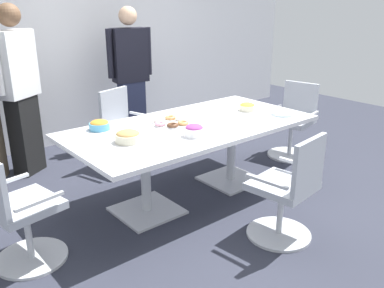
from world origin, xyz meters
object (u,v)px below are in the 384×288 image
snack_bowl_chips_yellow (247,107)px  donut_platter (171,122)px  snack_bowl_cookies (128,136)px  snack_bowl_chips_orange (99,125)px  office_chair_0 (288,194)px  snack_bowl_candy_mix (194,130)px  office_chair_1 (293,124)px  person_standing_1 (19,88)px  conference_table (192,137)px  plate_stack (283,114)px  office_chair_2 (125,133)px  person_standing_2 (131,75)px  office_chair_3 (18,215)px

snack_bowl_chips_yellow → donut_platter: (-0.93, 0.13, -0.02)m
snack_bowl_cookies → snack_bowl_chips_orange: 0.46m
office_chair_0 → snack_bowl_candy_mix: size_ratio=5.16×
office_chair_1 → snack_bowl_candy_mix: size_ratio=5.16×
person_standing_1 → conference_table: bearing=90.2°
snack_bowl_candy_mix → snack_bowl_chips_yellow: snack_bowl_candy_mix is taller
plate_stack → snack_bowl_candy_mix: bearing=176.7°
snack_bowl_candy_mix → snack_bowl_chips_yellow: bearing=16.6°
person_standing_1 → snack_bowl_cookies: person_standing_1 is taller
conference_table → snack_bowl_chips_yellow: bearing=1.0°
snack_bowl_candy_mix → office_chair_2: bearing=85.3°
office_chair_0 → office_chair_1: bearing=28.5°
snack_bowl_chips_yellow → person_standing_2: bearing=102.6°
snack_bowl_chips_orange → donut_platter: (0.61, -0.28, -0.03)m
office_chair_3 → snack_bowl_candy_mix: bearing=71.9°
office_chair_2 → person_standing_2: (0.50, 0.63, 0.54)m
snack_bowl_candy_mix → person_standing_2: bearing=73.2°
conference_table → office_chair_0: bearing=-85.4°
snack_bowl_candy_mix → donut_platter: snack_bowl_candy_mix is taller
office_chair_2 → person_standing_1: person_standing_1 is taller
plate_stack → donut_platter: bearing=155.7°
conference_table → person_standing_2: (0.40, 1.74, 0.32)m
office_chair_2 → plate_stack: (1.03, -1.45, 0.36)m
person_standing_2 → snack_bowl_chips_orange: person_standing_2 is taller
snack_bowl_chips_yellow → snack_bowl_chips_orange: bearing=165.3°
person_standing_2 → office_chair_3: bearing=49.0°
office_chair_0 → donut_platter: bearing=93.3°
snack_bowl_candy_mix → office_chair_1: bearing=10.3°
office_chair_3 → conference_table: bearing=82.4°
conference_table → office_chair_2: 1.13m
office_chair_2 → donut_platter: office_chair_2 is taller
conference_table → snack_bowl_candy_mix: (-0.21, -0.28, 0.18)m
person_standing_2 → donut_platter: (-0.55, -1.60, -0.17)m
person_standing_1 → donut_platter: 1.78m
donut_platter → person_standing_2: bearing=71.1°
snack_bowl_cookies → snack_bowl_candy_mix: 0.58m
office_chair_1 → office_chair_3: bearing=79.8°
snack_bowl_cookies → plate_stack: size_ratio=1.00×
snack_bowl_candy_mix → plate_stack: 1.15m
office_chair_2 → snack_bowl_chips_orange: office_chair_2 is taller
office_chair_3 → person_standing_2: person_standing_2 is taller
snack_bowl_candy_mix → plate_stack: (1.14, -0.07, -0.04)m
donut_platter → plate_stack: donut_platter is taller
office_chair_3 → snack_bowl_chips_yellow: office_chair_3 is taller
office_chair_0 → snack_bowl_candy_mix: (-0.30, 0.82, 0.40)m
snack_bowl_candy_mix → snack_bowl_chips_yellow: (0.99, 0.30, -0.01)m
snack_bowl_cookies → snack_bowl_chips_orange: size_ratio=1.17×
snack_bowl_chips_orange → donut_platter: size_ratio=0.52×
snack_bowl_cookies → snack_bowl_chips_yellow: size_ratio=1.28×
snack_bowl_chips_orange → snack_bowl_cookies: bearing=-87.4°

